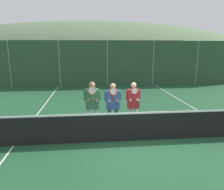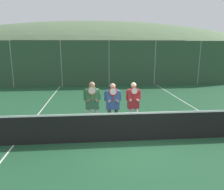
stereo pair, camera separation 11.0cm
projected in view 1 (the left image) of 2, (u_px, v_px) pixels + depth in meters
name	position (u px, v px, depth m)	size (l,w,h in m)	color
ground_plane	(133.00, 141.00, 7.29)	(120.00, 120.00, 0.00)	#1E4C2D
hill_distant	(94.00, 56.00, 67.02)	(102.91, 57.17, 20.01)	#5B7551
clubhouse_building	(98.00, 57.00, 25.69)	(18.17, 5.50, 3.68)	#9EA3A8
fence_back	(107.00, 64.00, 16.94)	(21.98, 0.06, 3.49)	gray
tennis_net	(133.00, 126.00, 7.18)	(10.33, 0.09, 1.08)	gray
court_line_left_sideline	(36.00, 116.00, 9.81)	(0.05, 16.00, 0.01)	white
court_line_right_sideline	(199.00, 111.00, 10.58)	(0.05, 16.00, 0.01)	white
player_leftmost	(92.00, 103.00, 7.76)	(0.61, 0.34, 1.87)	white
player_center_left	(113.00, 104.00, 7.83)	(0.61, 0.34, 1.80)	#56565B
player_center_right	(133.00, 103.00, 7.94)	(0.55, 0.34, 1.82)	white
car_far_left	(27.00, 71.00, 19.45)	(4.28, 2.07, 1.69)	navy
car_left_of_center	(82.00, 70.00, 19.95)	(4.04, 1.98, 1.88)	#B2B7BC
car_center	(135.00, 70.00, 20.31)	(4.42, 2.07, 1.81)	navy
car_right_of_center	(187.00, 69.00, 20.96)	(4.41, 1.90, 1.78)	silver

